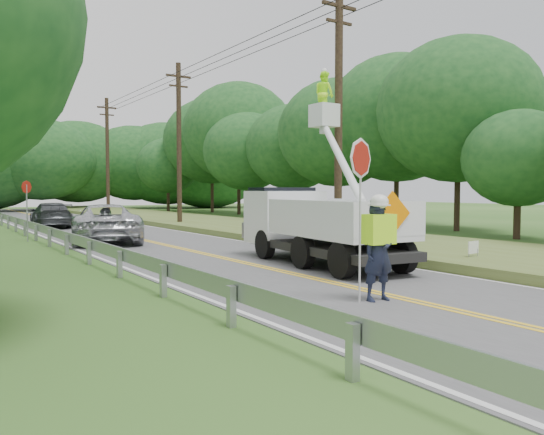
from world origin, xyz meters
TOP-DOWN VIEW (x-y plane):
  - ground at (0.00, 0.00)m, footprint 140.00×140.00m
  - road at (0.00, 14.00)m, footprint 7.20×96.00m
  - guardrail at (-4.02, 14.91)m, footprint 0.18×48.00m
  - utility_poles at (5.00, 17.02)m, footprint 1.60×43.30m
  - tall_grass_verge at (7.10, 14.00)m, footprint 7.00×96.00m
  - treeline_right at (15.91, 26.42)m, footprint 12.17×51.75m
  - treeline_horizon at (2.26, 56.13)m, footprint 56.17×14.01m
  - flagger at (-0.59, 1.14)m, footprint 1.22×0.54m
  - bucket_truck at (2.13, 7.12)m, footprint 4.38×6.98m
  - suv_silver at (-1.71, 16.59)m, footprint 3.98×6.40m
  - suv_darkgrey at (-1.80, 27.54)m, footprint 2.54×5.31m
  - stop_sign_permanent at (-4.47, 18.84)m, footprint 0.47×0.37m
  - yard_sign at (5.36, 3.22)m, footprint 0.52×0.08m

SIDE VIEW (x-z plane):
  - ground at x=0.00m, z-range 0.00..0.00m
  - road at x=0.00m, z-range 0.00..0.02m
  - tall_grass_verge at x=7.10m, z-range 0.00..0.30m
  - yard_sign at x=5.36m, z-range 0.17..0.93m
  - guardrail at x=-4.02m, z-range 0.17..0.94m
  - suv_darkgrey at x=-1.80m, z-range 0.02..1.51m
  - suv_silver at x=-1.71m, z-range 0.02..1.67m
  - flagger at x=-0.59m, z-range -0.46..2.84m
  - bucket_truck at x=2.13m, z-range -1.79..4.86m
  - stop_sign_permanent at x=-4.47m, z-range 0.46..3.15m
  - utility_poles at x=5.00m, z-range 0.27..10.27m
  - treeline_horizon at x=2.26m, z-range -0.06..11.06m
  - treeline_right at x=15.91m, z-range 0.45..12.48m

